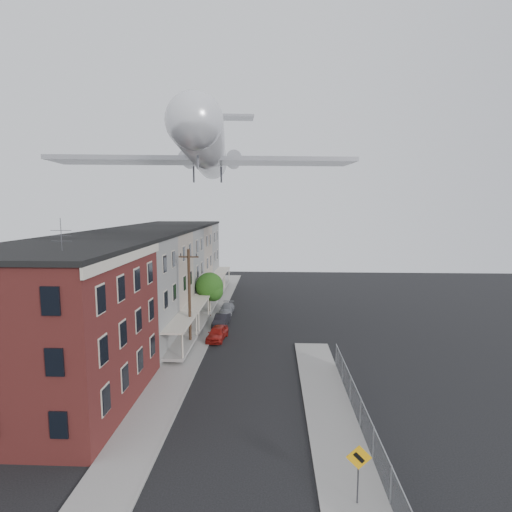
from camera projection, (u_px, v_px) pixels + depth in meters
The scene contains 19 objects.
ground at pixel (230, 485), 18.43m from camera, with size 120.00×120.00×0.00m, color black.
sidewalk_left at pixel (203, 326), 42.45m from camera, with size 3.00×62.00×0.12m, color gray.
sidewalk_right at pixel (331, 418), 24.14m from camera, with size 3.00×26.00×0.12m, color gray.
curb_left at pixel (217, 326), 42.38m from camera, with size 0.15×62.00×0.14m, color gray.
curb_right at pixel (307, 417), 24.20m from camera, with size 0.15×26.00×0.14m, color gray.
corner_building at pixel (53, 328), 25.24m from camera, with size 10.31×12.30×12.15m.
row_house_a at pixel (113, 295), 34.65m from camera, with size 11.98×7.00×10.30m.
row_house_b at pixel (140, 280), 41.59m from camera, with size 11.98×7.00×10.30m.
row_house_c at pixel (159, 269), 48.53m from camera, with size 11.98×7.00×10.30m.
row_house_d at pixel (173, 261), 55.47m from camera, with size 11.98×7.00×10.30m.
row_house_e at pixel (184, 255), 62.41m from camera, with size 11.98×7.00×10.30m.
chainlink_fence at pixel (360, 413), 22.96m from camera, with size 0.06×18.06×1.90m.
warning_sign at pixel (359, 465), 16.94m from camera, with size 1.10×0.11×2.80m.
utility_pole at pixel (189, 297), 35.92m from camera, with size 1.80×0.26×9.00m.
street_tree at pixel (210, 288), 45.90m from camera, with size 3.22×3.20×5.20m.
car_near at pixel (217, 333), 38.31m from camera, with size 1.55×3.85×1.31m, color maroon.
car_mid at pixel (221, 320), 42.78m from camera, with size 1.33×3.80×1.25m, color black.
car_far at pixel (227, 308), 47.92m from camera, with size 1.55×3.81×1.11m, color gray.
airplane at pixel (207, 151), 39.08m from camera, with size 27.71×31.64×9.12m.
Camera 1 is at (1.92, -16.88, 12.84)m, focal length 28.00 mm.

